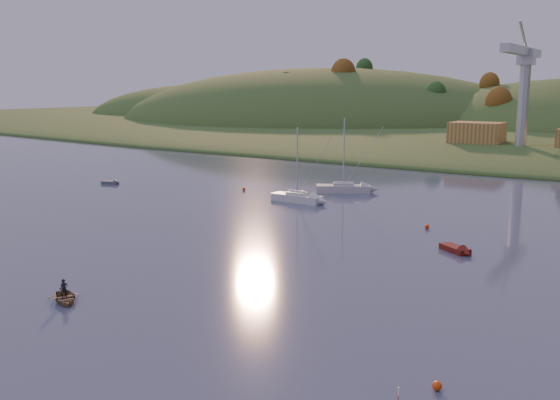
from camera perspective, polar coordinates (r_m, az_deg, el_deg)
The scene contains 16 objects.
shore_slope at distance 184.57m, azimuth 23.45°, elevation 4.85°, with size 640.00×150.00×7.00m, color #29451B.
hill_left_far at distance 300.41m, azimuth -6.44°, elevation 7.45°, with size 120.00×100.00×32.00m, color #29451B.
hill_left at distance 248.35m, azimuth 3.95°, elevation 6.89°, with size 170.00×140.00×44.00m, color #29451B.
wharf at distance 141.43m, azimuth 22.43°, elevation 3.97°, with size 42.00×16.00×2.40m, color slate.
shed_west at distance 145.05m, azimuth 17.55°, elevation 5.84°, with size 11.00×8.00×4.80m, color #925D30.
dock_crane at distance 137.82m, azimuth 21.36°, elevation 10.56°, with size 3.20×28.00×20.30m.
sailboat_near at distance 90.02m, azimuth 5.80°, elevation 1.13°, with size 7.80×5.78×10.63m.
sailboat_far at distance 82.30m, azimuth 1.58°, elevation 0.28°, with size 7.12×2.35×9.79m.
canoe at distance 47.23m, azimuth -19.09°, elevation -8.45°, with size 2.17×3.04×0.63m, color olive.
paddler at distance 47.11m, azimuth -19.12°, elevation -7.99°, with size 0.53×0.34×1.44m, color black.
red_tender at distance 59.46m, azimuth 16.12°, elevation -4.48°, with size 3.78×3.13×1.27m.
grey_dinghy at distance 100.74m, azimuth -14.99°, elevation 1.55°, with size 3.17×2.09×1.11m.
buoy_0 at distance 33.66m, azimuth 14.17°, elevation -16.14°, with size 0.50×0.50×0.50m, color #E8430C.
buoy_1 at distance 68.74m, azimuth 13.29°, elevation -2.37°, with size 0.50×0.50×0.50m, color #E8430C.
buoy_2 at distance 91.09m, azimuth -3.33°, elevation 0.99°, with size 0.50×0.50×0.50m, color #E8430C.
buoy_3 at distance 90.25m, azimuth 4.03°, elevation 0.90°, with size 0.50×0.50×0.50m, color #E8430C.
Camera 1 is at (31.08, -16.31, 15.12)m, focal length 40.00 mm.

